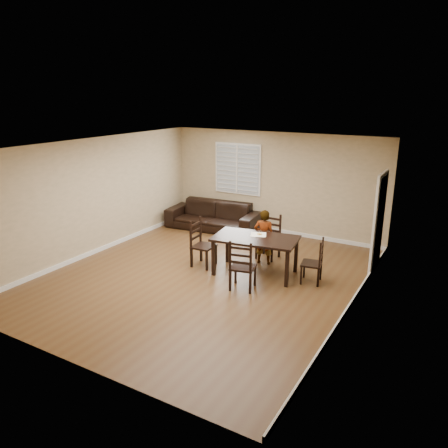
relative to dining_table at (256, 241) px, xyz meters
The scene contains 11 objects.
ground 1.29m from the dining_table, 141.63° to the right, with size 7.00×7.00×0.00m, color #55381D.
room 1.44m from the dining_table, 148.83° to the right, with size 6.04×7.04×2.72m.
dining_table is the anchor object (origin of this frame).
chair_near 1.12m from the dining_table, 97.15° to the left, with size 0.48×0.45×1.02m.
chair_far 0.94m from the dining_table, 81.05° to the right, with size 0.54×0.52×1.02m.
chair_left 1.33m from the dining_table, behind, with size 0.46×0.49×1.05m.
chair_right 1.33m from the dining_table, ahead, with size 0.46×0.48×0.92m.
child 0.63m from the dining_table, 98.42° to the left, with size 0.45×0.30×1.24m, color gray.
napkin 0.21m from the dining_table, 98.42° to the left, with size 0.32×0.32×0.00m, color white.
donut 0.22m from the dining_table, 92.08° to the left, with size 0.10×0.10×0.04m.
sofa 3.31m from the dining_table, 137.02° to the left, with size 2.58×1.01×0.75m, color black.
Camera 1 is at (4.55, -7.06, 3.69)m, focal length 35.00 mm.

